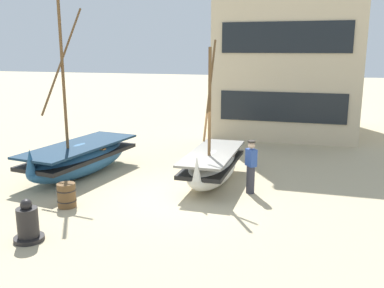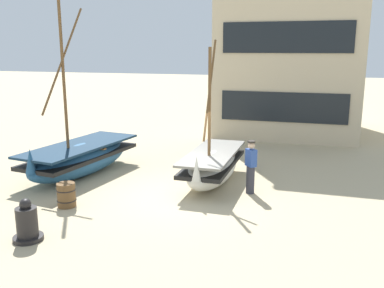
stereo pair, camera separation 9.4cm
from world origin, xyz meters
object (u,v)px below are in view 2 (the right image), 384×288
(fishing_boat_centre_large, at_px, (213,165))
(harbor_building_main, at_px, (291,39))
(capstan_winch, at_px, (27,224))
(fishing_boat_near_left, at_px, (80,158))
(wooden_barrel, at_px, (66,195))
(fisherman_by_hull, at_px, (251,168))

(fishing_boat_centre_large, relative_size, harbor_building_main, 0.48)
(fishing_boat_centre_large, xyz_separation_m, capstan_winch, (-3.13, -5.56, -0.19))
(fishing_boat_near_left, distance_m, capstan_winch, 5.36)
(wooden_barrel, bearing_deg, harbor_building_main, 69.08)
(fishing_boat_centre_large, distance_m, wooden_barrel, 4.86)
(fishing_boat_near_left, bearing_deg, harbor_building_main, 58.62)
(fisherman_by_hull, xyz_separation_m, wooden_barrel, (-4.87, -2.68, -0.48))
(wooden_barrel, bearing_deg, fishing_boat_centre_large, 44.23)
(capstan_winch, xyz_separation_m, harbor_building_main, (4.83, 15.74, 4.54))
(harbor_building_main, bearing_deg, wooden_barrel, -110.92)
(capstan_winch, height_order, wooden_barrel, capstan_winch)
(harbor_building_main, bearing_deg, fisherman_by_hull, -91.65)
(fishing_boat_centre_large, xyz_separation_m, wooden_barrel, (-3.48, -3.38, -0.25))
(fisherman_by_hull, bearing_deg, fishing_boat_centre_large, 153.17)
(capstan_winch, bearing_deg, wooden_barrel, 99.19)
(fishing_boat_centre_large, bearing_deg, fishing_boat_near_left, -174.45)
(fishing_boat_near_left, relative_size, fishing_boat_centre_large, 1.27)
(wooden_barrel, height_order, harbor_building_main, harbor_building_main)
(wooden_barrel, bearing_deg, capstan_winch, -80.81)
(capstan_winch, distance_m, harbor_building_main, 17.08)
(fisherman_by_hull, relative_size, wooden_barrel, 2.41)
(fishing_boat_centre_large, height_order, harbor_building_main, harbor_building_main)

